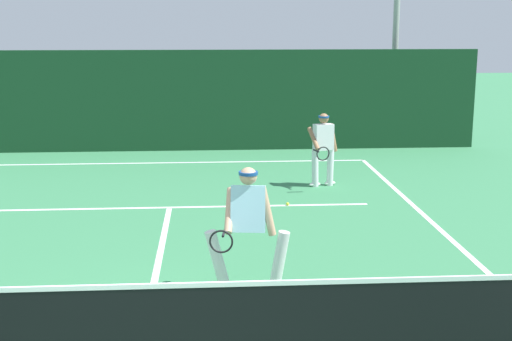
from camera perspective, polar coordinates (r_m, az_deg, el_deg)
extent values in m
cube|color=white|center=(17.59, -6.34, 0.65)|extent=(9.38, 0.10, 0.01)
cube|color=white|center=(13.42, -7.09, -3.01)|extent=(7.65, 0.10, 0.01)
cube|color=white|center=(10.29, -8.07, -7.80)|extent=(0.10, 6.40, 0.01)
cube|color=black|center=(7.16, -10.03, -13.02)|extent=(10.11, 0.02, 0.94)
cube|color=white|center=(6.97, -10.18, -9.32)|extent=(10.11, 0.03, 0.05)
cylinder|color=silver|center=(9.12, 1.88, -7.54)|extent=(0.30, 0.18, 0.86)
cylinder|color=silver|center=(9.16, -3.11, -7.45)|extent=(0.37, 0.19, 0.86)
ellipsoid|color=white|center=(9.25, 1.86, -9.74)|extent=(0.27, 0.14, 0.09)
ellipsoid|color=white|center=(9.30, -3.08, -9.64)|extent=(0.27, 0.14, 0.09)
cube|color=#9EDBEA|center=(8.92, -0.63, -3.14)|extent=(0.48, 0.40, 0.63)
cylinder|color=tan|center=(8.91, 0.93, -3.33)|extent=(0.24, 0.13, 0.65)
cylinder|color=tan|center=(8.94, -2.19, -3.29)|extent=(0.16, 0.54, 0.53)
sphere|color=tan|center=(8.81, -0.64, -0.46)|extent=(0.23, 0.23, 0.23)
cylinder|color=#19478C|center=(8.80, -0.64, -0.21)|extent=(0.27, 0.27, 0.04)
cylinder|color=black|center=(8.77, -2.65, -5.14)|extent=(0.06, 0.26, 0.03)
torus|color=black|center=(8.45, -2.87, -5.83)|extent=(0.29, 0.06, 0.29)
cylinder|color=silver|center=(15.11, 6.09, 0.26)|extent=(0.19, 0.18, 0.79)
cylinder|color=silver|center=(14.96, 4.85, 0.17)|extent=(0.19, 0.18, 0.79)
ellipsoid|color=white|center=(15.18, 6.07, -1.03)|extent=(0.28, 0.18, 0.09)
ellipsoid|color=white|center=(15.04, 4.83, -1.14)|extent=(0.28, 0.18, 0.09)
cube|color=silver|center=(14.91, 5.53, 2.74)|extent=(0.46, 0.33, 0.56)
cylinder|color=#9E704C|center=(15.01, 6.31, 2.69)|extent=(0.23, 0.15, 0.61)
cylinder|color=#9E704C|center=(14.82, 4.73, 2.60)|extent=(0.23, 0.53, 0.46)
sphere|color=#9E704C|center=(14.85, 5.56, 4.26)|extent=(0.21, 0.21, 0.21)
cylinder|color=#19478C|center=(14.84, 5.56, 4.40)|extent=(0.28, 0.28, 0.04)
cylinder|color=black|center=(14.61, 4.94, 1.62)|extent=(0.10, 0.26, 0.03)
torus|color=black|center=(14.31, 5.50, 1.38)|extent=(0.29, 0.10, 0.29)
sphere|color=#D1E033|center=(13.46, 2.60, -2.75)|extent=(0.07, 0.07, 0.07)
cube|color=#153D21|center=(19.07, -6.23, 5.69)|extent=(16.31, 0.12, 2.73)
cylinder|color=#9EA39E|center=(20.78, 11.46, 13.33)|extent=(0.18, 0.18, 8.00)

